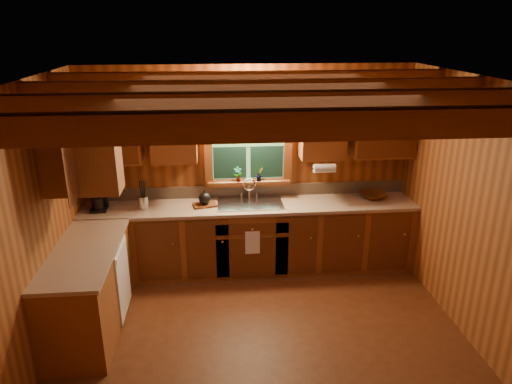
{
  "coord_description": "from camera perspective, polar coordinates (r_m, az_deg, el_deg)",
  "views": [
    {
      "loc": [
        -0.44,
        -3.91,
        3.06
      ],
      "look_at": [
        0.0,
        0.8,
        1.35
      ],
      "focal_mm": 32.79,
      "sensor_mm": 36.0,
      "label": 1
    }
  ],
  "objects": [
    {
      "name": "utensil_crock",
      "position": [
        5.92,
        -13.58,
        -1.15
      ],
      "size": [
        0.13,
        0.13,
        0.36
      ],
      "rotation": [
        0.0,
        0.0,
        -0.41
      ],
      "color": "silver",
      "rests_on": "countertop"
    },
    {
      "name": "dishwasher_panel",
      "position": [
        5.38,
        -15.91,
        -10.19
      ],
      "size": [
        0.02,
        0.6,
        0.8
      ],
      "primitive_type": "cube",
      "color": "white",
      "rests_on": "base_cabinets"
    },
    {
      "name": "ceiling_beams",
      "position": [
        3.97,
        1.09,
        11.65
      ],
      "size": [
        4.2,
        2.54,
        0.18
      ],
      "color": "brown",
      "rests_on": "room"
    },
    {
      "name": "dish_towel",
      "position": [
        5.78,
        -0.43,
        -6.2
      ],
      "size": [
        0.18,
        0.01,
        0.3
      ],
      "primitive_type": "cube",
      "color": "white",
      "rests_on": "base_cabinets"
    },
    {
      "name": "coffee_maker",
      "position": [
        6.02,
        -18.65,
        -0.53
      ],
      "size": [
        0.19,
        0.24,
        0.34
      ],
      "rotation": [
        0.0,
        0.0,
        0.04
      ],
      "color": "black",
      "rests_on": "countertop"
    },
    {
      "name": "teakettle",
      "position": [
        5.87,
        -6.3,
        -0.76
      ],
      "size": [
        0.15,
        0.15,
        0.19
      ],
      "rotation": [
        0.0,
        0.0,
        0.08
      ],
      "color": "black",
      "rests_on": "cutting_board"
    },
    {
      "name": "cutting_board",
      "position": [
        5.9,
        -6.26,
        -1.56
      ],
      "size": [
        0.32,
        0.26,
        0.03
      ],
      "primitive_type": "cube",
      "rotation": [
        0.0,
        0.0,
        0.21
      ],
      "color": "#562912",
      "rests_on": "countertop"
    },
    {
      "name": "potted_plant_left",
      "position": [
        5.99,
        -2.22,
        2.17
      ],
      "size": [
        0.11,
        0.09,
        0.19
      ],
      "primitive_type": "imported",
      "rotation": [
        0.0,
        0.0,
        0.21
      ],
      "color": "#562912",
      "rests_on": "window_sill"
    },
    {
      "name": "countertop",
      "position": [
        5.63,
        -5.34,
        -2.96
      ],
      "size": [
        4.2,
        2.24,
        0.04
      ],
      "color": "tan",
      "rests_on": "base_cabinets"
    },
    {
      "name": "paper_towel_roll",
      "position": [
        5.85,
        8.35,
        2.89
      ],
      "size": [
        0.27,
        0.11,
        0.11
      ],
      "primitive_type": "cylinder",
      "rotation": [
        0.0,
        1.57,
        0.0
      ],
      "color": "white",
      "rests_on": "upper_cabinets"
    },
    {
      "name": "window",
      "position": [
        5.99,
        -0.95,
        5.07
      ],
      "size": [
        1.12,
        0.08,
        1.0
      ],
      "color": "brown",
      "rests_on": "room"
    },
    {
      "name": "sink",
      "position": [
        5.95,
        -0.72,
        -1.86
      ],
      "size": [
        0.82,
        0.48,
        0.43
      ],
      "color": "silver",
      "rests_on": "countertop"
    },
    {
      "name": "backsplash",
      "position": [
        6.17,
        -0.93,
        0.17
      ],
      "size": [
        4.2,
        0.02,
        0.16
      ],
      "primitive_type": "cube",
      "color": "#9F846B",
      "rests_on": "room"
    },
    {
      "name": "room",
      "position": [
        4.3,
        0.99,
        -4.23
      ],
      "size": [
        4.2,
        4.2,
        4.2
      ],
      "color": "#512813",
      "rests_on": "ground"
    },
    {
      "name": "wicker_basket",
      "position": [
        6.29,
        14.05,
        -0.4
      ],
      "size": [
        0.4,
        0.4,
        0.08
      ],
      "primitive_type": "imported",
      "rotation": [
        0.0,
        0.0,
        0.22
      ],
      "color": "#48230C",
      "rests_on": "countertop"
    },
    {
      "name": "base_cabinets",
      "position": [
        5.82,
        -5.33,
        -7.08
      ],
      "size": [
        4.2,
        2.22,
        0.86
      ],
      "color": "brown",
      "rests_on": "ground"
    },
    {
      "name": "wall_sconce",
      "position": [
        5.74,
        -0.89,
        10.91
      ],
      "size": [
        0.45,
        0.21,
        0.17
      ],
      "color": "black",
      "rests_on": "room"
    },
    {
      "name": "potted_plant_right",
      "position": [
        6.02,
        0.42,
        2.19
      ],
      "size": [
        0.12,
        0.11,
        0.18
      ],
      "primitive_type": "imported",
      "rotation": [
        0.0,
        0.0,
        0.43
      ],
      "color": "#562912",
      "rests_on": "window_sill"
    },
    {
      "name": "window_sill",
      "position": [
        6.06,
        -0.89,
        1.22
      ],
      "size": [
        1.06,
        0.14,
        0.04
      ],
      "primitive_type": "cube",
      "color": "brown",
      "rests_on": "room"
    },
    {
      "name": "upper_cabinets",
      "position": [
        5.47,
        -6.56,
        6.87
      ],
      "size": [
        4.19,
        1.77,
        0.78
      ],
      "color": "brown",
      "rests_on": "room"
    }
  ]
}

